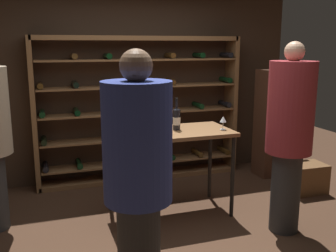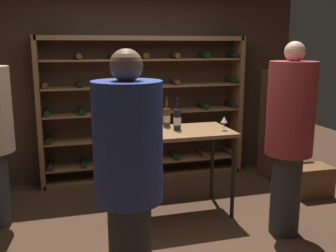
# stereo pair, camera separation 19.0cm
# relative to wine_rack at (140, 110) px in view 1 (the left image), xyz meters

# --- Properties ---
(ground_plane) EXTENTS (9.72, 9.72, 0.00)m
(ground_plane) POSITION_rel_wine_rack_xyz_m (-0.09, -1.65, -0.99)
(ground_plane) COLOR #472D1E
(back_wall) EXTENTS (4.82, 0.10, 2.86)m
(back_wall) POSITION_rel_wine_rack_xyz_m (-0.09, 0.21, 0.44)
(back_wall) COLOR #3D2B1E
(back_wall) RESTS_ON ground
(wine_rack) EXTENTS (2.86, 0.32, 1.99)m
(wine_rack) POSITION_rel_wine_rack_xyz_m (0.00, 0.00, 0.00)
(wine_rack) COLOR brown
(wine_rack) RESTS_ON ground
(tasting_table) EXTENTS (1.34, 0.69, 0.96)m
(tasting_table) POSITION_rel_wine_rack_xyz_m (0.01, -1.25, -0.13)
(tasting_table) COLOR brown
(tasting_table) RESTS_ON ground
(person_guest_khaki) EXTENTS (0.45, 0.45, 1.91)m
(person_guest_khaki) POSITION_rel_wine_rack_xyz_m (0.99, -2.01, 0.07)
(person_guest_khaki) COLOR #313131
(person_guest_khaki) RESTS_ON ground
(person_host_in_suit) EXTENTS (0.49, 0.50, 1.86)m
(person_host_in_suit) POSITION_rel_wine_rack_xyz_m (-0.69, -2.61, 0.02)
(person_host_in_suit) COLOR #2F2F2F
(person_host_in_suit) RESTS_ON ground
(wine_crate) EXTENTS (0.49, 0.35, 0.38)m
(wine_crate) POSITION_rel_wine_rack_xyz_m (1.89, -1.21, -0.80)
(wine_crate) COLOR brown
(wine_crate) RESTS_ON ground
(display_cabinet) EXTENTS (0.44, 0.36, 1.54)m
(display_cabinet) POSITION_rel_wine_rack_xyz_m (1.86, -0.45, -0.22)
(display_cabinet) COLOR #4C2D1E
(display_cabinet) RESTS_ON ground
(wine_bottle_black_capsule) EXTENTS (0.08, 0.08, 0.33)m
(wine_bottle_black_capsule) POSITION_rel_wine_rack_xyz_m (0.03, -1.02, 0.08)
(wine_bottle_black_capsule) COLOR #4C3314
(wine_bottle_black_capsule) RESTS_ON tasting_table
(wine_bottle_red_label) EXTENTS (0.08, 0.08, 0.35)m
(wine_bottle_red_label) POSITION_rel_wine_rack_xyz_m (0.10, -1.22, 0.09)
(wine_bottle_red_label) COLOR black
(wine_bottle_red_label) RESTS_ON tasting_table
(wine_bottle_amber_reserve) EXTENTS (0.09, 0.09, 0.38)m
(wine_bottle_amber_reserve) POSITION_rel_wine_rack_xyz_m (-0.56, -1.01, 0.11)
(wine_bottle_amber_reserve) COLOR black
(wine_bottle_amber_reserve) RESTS_ON tasting_table
(wine_glass_stemmed_center) EXTENTS (0.07, 0.07, 0.15)m
(wine_glass_stemmed_center) POSITION_rel_wine_rack_xyz_m (0.59, -1.38, 0.08)
(wine_glass_stemmed_center) COLOR silver
(wine_glass_stemmed_center) RESTS_ON tasting_table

